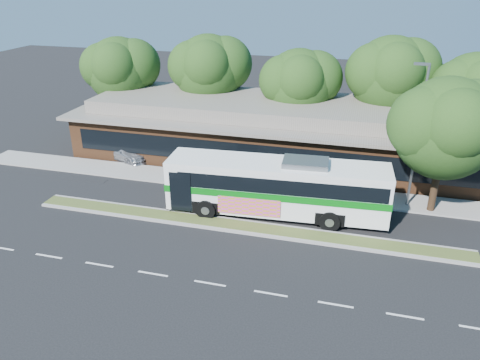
# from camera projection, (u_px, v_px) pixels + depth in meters

# --- Properties ---
(ground) EXTENTS (120.00, 120.00, 0.00)m
(ground) POSITION_uv_depth(u_px,v_px,m) (238.00, 232.00, 27.01)
(ground) COLOR black
(ground) RESTS_ON ground
(median_strip) EXTENTS (26.00, 1.10, 0.15)m
(median_strip) POSITION_uv_depth(u_px,v_px,m) (240.00, 226.00, 27.51)
(median_strip) COLOR #465122
(median_strip) RESTS_ON ground
(sidewalk) EXTENTS (44.00, 2.60, 0.12)m
(sidewalk) POSITION_uv_depth(u_px,v_px,m) (262.00, 186.00, 32.62)
(sidewalk) COLOR gray
(sidewalk) RESTS_ON ground
(parking_lot) EXTENTS (14.00, 12.00, 0.01)m
(parking_lot) POSITION_uv_depth(u_px,v_px,m) (67.00, 147.00, 40.11)
(parking_lot) COLOR black
(parking_lot) RESTS_ON ground
(plaza_building) EXTENTS (33.20, 11.20, 4.45)m
(plaza_building) POSITION_uv_depth(u_px,v_px,m) (280.00, 130.00, 37.57)
(plaza_building) COLOR brown
(plaza_building) RESTS_ON ground
(lamp_post) EXTENTS (0.93, 0.18, 9.07)m
(lamp_post) POSITION_uv_depth(u_px,v_px,m) (418.00, 133.00, 27.99)
(lamp_post) COLOR slate
(lamp_post) RESTS_ON ground
(tree_bg_a) EXTENTS (6.47, 5.80, 8.63)m
(tree_bg_a) POSITION_uv_depth(u_px,v_px,m) (124.00, 68.00, 41.41)
(tree_bg_a) COLOR black
(tree_bg_a) RESTS_ON ground
(tree_bg_b) EXTENTS (6.69, 6.00, 9.00)m
(tree_bg_b) POSITION_uv_depth(u_px,v_px,m) (214.00, 68.00, 40.26)
(tree_bg_b) COLOR black
(tree_bg_b) RESTS_ON ground
(tree_bg_c) EXTENTS (6.24, 5.60, 8.26)m
(tree_bg_c) POSITION_uv_depth(u_px,v_px,m) (304.00, 82.00, 37.70)
(tree_bg_c) COLOR black
(tree_bg_c) RESTS_ON ground
(tree_bg_d) EXTENTS (6.91, 6.20, 9.37)m
(tree_bg_d) POSITION_uv_depth(u_px,v_px,m) (396.00, 74.00, 36.57)
(tree_bg_d) COLOR black
(tree_bg_d) RESTS_ON ground
(tree_bg_e) EXTENTS (6.47, 5.80, 8.50)m
(tree_bg_e) POSITION_uv_depth(u_px,v_px,m) (480.00, 90.00, 34.53)
(tree_bg_e) COLOR black
(tree_bg_e) RESTS_ON ground
(transit_bus) EXTENTS (13.47, 3.74, 3.74)m
(transit_bus) POSITION_uv_depth(u_px,v_px,m) (278.00, 184.00, 28.18)
(transit_bus) COLOR white
(transit_bus) RESTS_ON ground
(sedan) EXTENTS (5.08, 3.39, 1.37)m
(sedan) POSITION_uv_depth(u_px,v_px,m) (124.00, 151.00, 37.24)
(sedan) COLOR #B2B4BA
(sedan) RESTS_ON ground
(sidewalk_tree) EXTENTS (6.72, 6.03, 8.46)m
(sidewalk_tree) POSITION_uv_depth(u_px,v_px,m) (454.00, 126.00, 27.10)
(sidewalk_tree) COLOR black
(sidewalk_tree) RESTS_ON ground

